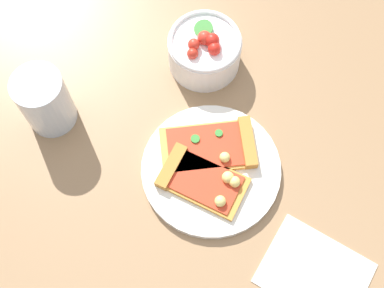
# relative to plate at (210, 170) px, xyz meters

# --- Properties ---
(ground_plane) EXTENTS (2.40, 2.40, 0.00)m
(ground_plane) POSITION_rel_plate_xyz_m (0.04, -0.00, -0.01)
(ground_plane) COLOR #93704C
(ground_plane) RESTS_ON ground
(plate) EXTENTS (0.22, 0.22, 0.01)m
(plate) POSITION_rel_plate_xyz_m (0.00, 0.00, 0.00)
(plate) COLOR white
(plate) RESTS_ON ground_plane
(pizza_slice_near) EXTENTS (0.15, 0.12, 0.03)m
(pizza_slice_near) POSITION_rel_plate_xyz_m (-0.01, 0.02, 0.01)
(pizza_slice_near) COLOR gold
(pizza_slice_near) RESTS_ON plate
(pizza_slice_far) EXTENTS (0.15, 0.17, 0.02)m
(pizza_slice_far) POSITION_rel_plate_xyz_m (0.02, -0.03, 0.01)
(pizza_slice_far) COLOR gold
(pizza_slice_far) RESTS_ON plate
(salad_bowl) EXTENTS (0.12, 0.12, 0.08)m
(salad_bowl) POSITION_rel_plate_xyz_m (0.16, -0.12, 0.03)
(salad_bowl) COLOR white
(salad_bowl) RESTS_ON ground_plane
(soda_glass) EXTENTS (0.08, 0.08, 0.11)m
(soda_glass) POSITION_rel_plate_xyz_m (0.24, 0.14, 0.05)
(soda_glass) COLOR silver
(soda_glass) RESTS_ON ground_plane
(paper_napkin) EXTENTS (0.18, 0.16, 0.00)m
(paper_napkin) POSITION_rel_plate_xyz_m (-0.22, -0.02, -0.01)
(paper_napkin) COLOR silver
(paper_napkin) RESTS_ON ground_plane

